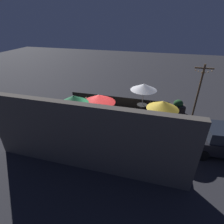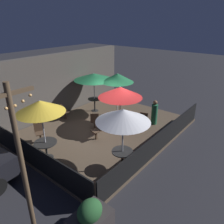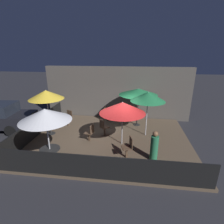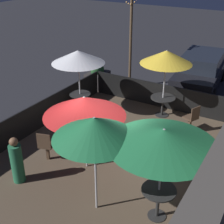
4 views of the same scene
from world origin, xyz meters
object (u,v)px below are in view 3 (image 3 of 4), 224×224
(patio_umbrella_1, at_px, (46,95))
(patio_chair_2, at_px, (68,117))
(patio_umbrella_0, at_px, (45,115))
(patio_chair_3, at_px, (90,132))
(patio_umbrella_3, at_px, (122,108))
(patio_chair_4, at_px, (128,147))
(patio_umbrella_4, at_px, (148,97))
(dining_table_2, at_px, (137,116))
(patio_umbrella_2, at_px, (138,92))
(dining_table_0, at_px, (50,152))
(patron_0, at_px, (154,147))
(dining_table_1, at_px, (50,124))
(patio_chair_0, at_px, (104,127))
(patio_chair_1, at_px, (107,114))

(patio_umbrella_1, height_order, patio_chair_2, patio_umbrella_1)
(patio_umbrella_0, relative_size, patio_chair_3, 2.66)
(patio_umbrella_3, bearing_deg, patio_chair_4, -73.05)
(patio_umbrella_0, bearing_deg, patio_umbrella_1, 116.27)
(patio_chair_2, distance_m, patio_chair_3, 2.57)
(patio_umbrella_4, height_order, dining_table_2, patio_umbrella_4)
(patio_umbrella_2, bearing_deg, dining_table_0, -126.70)
(patio_umbrella_2, bearing_deg, patio_chair_2, -172.48)
(patio_umbrella_3, relative_size, patron_0, 1.66)
(patio_umbrella_1, relative_size, patio_umbrella_3, 1.13)
(patio_umbrella_2, relative_size, patio_umbrella_4, 0.95)
(dining_table_1, distance_m, patio_chair_2, 1.41)
(dining_table_2, bearing_deg, patio_umbrella_3, -106.97)
(dining_table_0, relative_size, patio_chair_2, 0.84)
(dining_table_1, xyz_separation_m, patio_chair_4, (4.36, -1.76, -0.06))
(patio_chair_3, bearing_deg, patio_umbrella_4, -147.42)
(patio_umbrella_2, height_order, patio_umbrella_4, patio_umbrella_4)
(patron_0, bearing_deg, patio_chair_2, -144.56)
(patio_umbrella_2, bearing_deg, patio_umbrella_1, -158.84)
(dining_table_1, relative_size, patio_chair_0, 0.96)
(dining_table_0, distance_m, patio_chair_0, 3.32)
(patio_chair_0, bearing_deg, patio_chair_3, -172.72)
(patio_umbrella_4, relative_size, dining_table_2, 3.10)
(patio_umbrella_3, distance_m, dining_table_2, 2.86)
(patio_umbrella_0, distance_m, patio_chair_1, 5.49)
(dining_table_2, distance_m, patio_chair_1, 2.01)
(dining_table_0, bearing_deg, dining_table_2, 53.30)
(patio_umbrella_1, distance_m, patio_chair_2, 2.22)
(patio_chair_0, bearing_deg, patio_umbrella_4, -34.51)
(patio_umbrella_2, relative_size, patio_chair_2, 2.47)
(patio_umbrella_1, distance_m, dining_table_0, 3.45)
(patio_chair_2, distance_m, patio_chair_4, 4.86)
(patio_chair_3, xyz_separation_m, patron_0, (3.04, -1.26, 0.12))
(patio_chair_3, xyz_separation_m, patio_chair_4, (1.96, -1.23, 0.03))
(dining_table_1, bearing_deg, dining_table_0, -63.73)
(patio_chair_4, bearing_deg, dining_table_0, -0.00)
(dining_table_1, bearing_deg, patio_umbrella_4, 5.52)
(patio_chair_2, bearing_deg, patio_chair_3, 69.06)
(patio_umbrella_4, bearing_deg, dining_table_2, 109.35)
(patio_chair_1, xyz_separation_m, patio_chair_2, (-2.22, -1.01, 0.01))
(patio_chair_1, bearing_deg, dining_table_0, -92.98)
(patio_umbrella_1, bearing_deg, patio_chair_2, 65.89)
(patio_chair_2, height_order, patio_chair_3, patio_chair_2)
(patio_umbrella_4, xyz_separation_m, patio_chair_3, (-2.83, -1.04, -1.68))
(patio_umbrella_2, height_order, patio_chair_1, patio_umbrella_2)
(patio_chair_1, bearing_deg, patron_0, -44.14)
(dining_table_2, relative_size, patio_chair_1, 0.86)
(patio_chair_3, bearing_deg, patio_umbrella_2, -122.41)
(dining_table_1, height_order, patio_chair_4, patio_chair_4)
(patio_umbrella_0, relative_size, patio_umbrella_2, 1.05)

